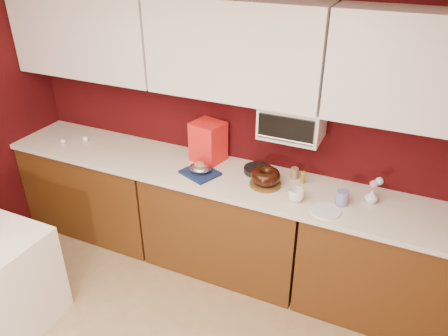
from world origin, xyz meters
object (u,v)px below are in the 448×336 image
toaster_oven (292,121)px  blue_jar (342,198)px  pandoro_box (208,142)px  coffee_mug (296,194)px  flower_vase (372,195)px  bundt_cake (266,176)px  foil_ham_nest (200,168)px

toaster_oven → blue_jar: 0.65m
pandoro_box → coffee_mug: bearing=-7.4°
coffee_mug → flower_vase: (0.49, 0.20, 0.00)m
bundt_cake → coffee_mug: (0.27, -0.11, -0.02)m
bundt_cake → blue_jar: bearing=-1.9°
bundt_cake → pandoro_box: pandoro_box is taller
toaster_oven → blue_jar: toaster_oven is taller
coffee_mug → bundt_cake: bearing=157.9°
bundt_cake → pandoro_box: 0.61m
blue_jar → flower_vase: 0.22m
bundt_cake → coffee_mug: bearing=-22.1°
blue_jar → pandoro_box: bearing=169.4°
toaster_oven → pandoro_box: toaster_oven is taller
foil_ham_nest → coffee_mug: (0.80, -0.06, 0.00)m
flower_vase → coffee_mug: bearing=-157.5°
toaster_oven → flower_vase: toaster_oven is taller
bundt_cake → coffee_mug: size_ratio=2.01×
toaster_oven → foil_ham_nest: (-0.65, -0.24, -0.42)m
bundt_cake → foil_ham_nest: bundt_cake is taller
foil_ham_nest → pandoro_box: (-0.05, 0.25, 0.11)m
coffee_mug → flower_vase: size_ratio=0.99×
pandoro_box → coffee_mug: pandoro_box is taller
foil_ham_nest → coffee_mug: 0.80m
bundt_cake → coffee_mug: bundt_cake is taller
foil_ham_nest → pandoro_box: bearing=101.2°
foil_ham_nest → coffee_mug: coffee_mug is taller
toaster_oven → coffee_mug: (0.15, -0.29, -0.42)m
bundt_cake → flower_vase: bundt_cake is taller
bundt_cake → foil_ham_nest: size_ratio=1.27×
coffee_mug → flower_vase: 0.53m
coffee_mug → blue_jar: bearing=16.4°
pandoro_box → coffee_mug: (0.85, -0.31, -0.11)m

